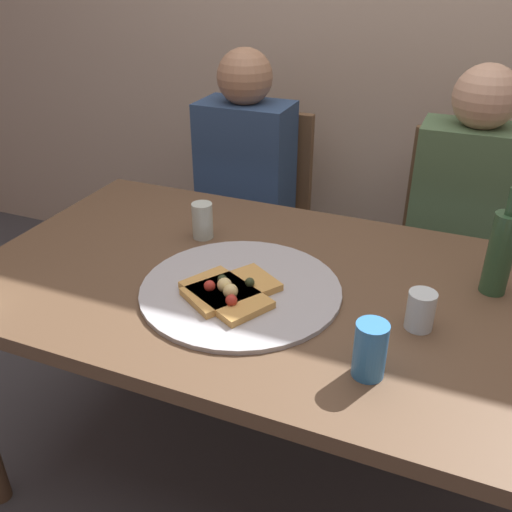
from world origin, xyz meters
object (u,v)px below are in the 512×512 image
at_px(pizza_slice_extra, 226,294).
at_px(pizza_slice_last, 231,289).
at_px(wine_glass, 421,310).
at_px(guest_in_beanie, 460,227).
at_px(tumbler_near, 203,221).
at_px(dining_table, 279,305).
at_px(wine_bottle, 501,252).
at_px(pizza_tray, 241,289).
at_px(guest_in_sweater, 237,192).
at_px(chair_left, 252,207).
at_px(chair_right, 457,242).
at_px(soda_can, 370,350).

bearing_deg(pizza_slice_extra, pizza_slice_last, 89.86).
distance_m(wine_glass, guest_in_beanie, 0.78).
distance_m(pizza_slice_last, tumbler_near, 0.34).
distance_m(dining_table, tumbler_near, 0.36).
relative_size(wine_bottle, guest_in_beanie, 0.24).
relative_size(dining_table, pizza_tray, 3.22).
bearing_deg(guest_in_sweater, chair_left, -90.00).
xyz_separation_m(dining_table, pizza_slice_last, (-0.08, -0.11, 0.10)).
xyz_separation_m(wine_glass, chair_left, (-0.80, 0.92, -0.26)).
bearing_deg(wine_glass, guest_in_beanie, 86.71).
bearing_deg(guest_in_sweater, chair_right, -169.80).
xyz_separation_m(pizza_tray, chair_left, (-0.37, 0.94, -0.22)).
distance_m(tumbler_near, guest_in_beanie, 0.90).
bearing_deg(guest_in_beanie, wine_glass, 86.71).
bearing_deg(tumbler_near, wine_bottle, 0.67).
height_order(chair_left, chair_right, same).
bearing_deg(guest_in_sweater, pizza_slice_extra, 112.73).
height_order(dining_table, soda_can, soda_can).
height_order(pizza_tray, tumbler_near, tumbler_near).
distance_m(chair_left, guest_in_beanie, 0.86).
bearing_deg(dining_table, pizza_slice_extra, -121.20).
bearing_deg(pizza_tray, wine_glass, 2.09).
distance_m(wine_bottle, soda_can, 0.48).
height_order(wine_bottle, guest_in_beanie, guest_in_beanie).
relative_size(pizza_tray, tumbler_near, 4.70).
relative_size(pizza_tray, wine_bottle, 1.82).
xyz_separation_m(chair_left, chair_right, (0.84, 0.00, 0.00)).
xyz_separation_m(tumbler_near, wine_glass, (0.66, -0.22, -0.01)).
relative_size(pizza_slice_last, tumbler_near, 2.39).
height_order(wine_bottle, chair_right, wine_bottle).
bearing_deg(soda_can, chair_left, 122.90).
relative_size(tumbler_near, chair_right, 0.12).
xyz_separation_m(guest_in_sweater, guest_in_beanie, (0.84, 0.00, 0.00)).
bearing_deg(pizza_tray, dining_table, 48.40).
bearing_deg(wine_glass, guest_in_sweater, 135.99).
distance_m(pizza_slice_last, soda_can, 0.40).
relative_size(dining_table, chair_right, 1.80).
distance_m(wine_glass, chair_left, 1.25).
xyz_separation_m(tumbler_near, chair_left, (-0.14, 0.70, -0.27)).
relative_size(dining_table, chair_left, 1.80).
height_order(pizza_tray, wine_bottle, wine_bottle).
bearing_deg(soda_can, chair_right, 84.13).
bearing_deg(chair_left, wine_glass, 130.87).
height_order(chair_left, guest_in_sweater, guest_in_sweater).
height_order(pizza_slice_last, chair_left, chair_left).
distance_m(pizza_slice_extra, wine_bottle, 0.67).
height_order(tumbler_near, wine_glass, tumbler_near).
bearing_deg(chair_left, pizza_slice_extra, 109.55).
distance_m(dining_table, chair_left, 0.97).
bearing_deg(chair_left, guest_in_sweater, 90.00).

